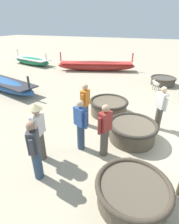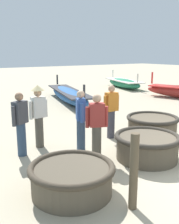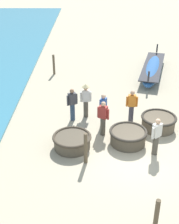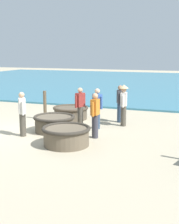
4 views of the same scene
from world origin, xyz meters
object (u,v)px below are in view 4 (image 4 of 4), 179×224
Objects in this scene: fisherman_hauling at (124,103)px; fisherman_standing_left at (97,107)px; coracle_center at (66,135)px; fisherman_with_hat at (22,113)px; coracle_nearest at (54,123)px; coracle_upturned at (71,112)px; fisherman_standing_right at (80,106)px; mooring_post_inland at (45,105)px; fisherman_crouching at (120,103)px; fisherman_by_coracle at (95,114)px.

fisherman_standing_left is at bearing -47.53° from fisherman_hauling.
fisherman_with_hat is at bearing -104.37° from coracle_center.
coracle_upturned is at bearing -171.72° from coracle_nearest.
fisherman_standing_right is 2.42m from fisherman_with_hat.
fisherman_standing_left is 1.00× the size of fisherman_with_hat.
fisherman_standing_left is 2.77m from mooring_post_inland.
fisherman_standing_right is 2.08m from mooring_post_inland.
fisherman_crouching and fisherman_standing_right have the same top height.
fisherman_with_hat is 1.23× the size of mooring_post_inland.
fisherman_by_coracle is (2.58, 2.06, 0.54)m from coracle_upturned.
fisherman_hauling is at bearing 27.28° from fisherman_crouching.
mooring_post_inland is (0.57, -0.97, 0.34)m from coracle_upturned.
fisherman_hauling is at bearing 132.66° from fisherman_with_hat.
fisherman_standing_right reaches higher than coracle_center.
fisherman_crouching is (-2.67, 0.17, 0.00)m from fisherman_by_coracle.
fisherman_standing_left and fisherman_by_coracle have the same top height.
mooring_post_inland is (-3.16, -2.46, 0.31)m from coracle_center.
coracle_center is at bearing -26.29° from fisherman_by_coracle.
fisherman_standing_right is at bearing -42.62° from fisherman_crouching.
fisherman_by_coracle is 1.00× the size of fisherman_standing_right.
fisherman_crouching is at bearing 141.33° from coracle_nearest.
fisherman_standing_right is at bearing 70.36° from mooring_post_inland.
fisherman_by_coracle reaches higher than coracle_upturned.
fisherman_by_coracle is 1.00× the size of fisherman_with_hat.
fisherman_hauling reaches higher than fisherman_by_coracle.
coracle_nearest is 2.17m from mooring_post_inland.
fisherman_standing_left is 0.72m from fisherman_standing_right.
coracle_center is at bearing 37.95° from mooring_post_inland.
fisherman_by_coracle is at bearing 39.47° from fisherman_standing_right.
coracle_nearest is at bearing -38.67° from fisherman_crouching.
fisherman_standing_right is (-0.02, -0.72, 0.00)m from fisherman_standing_left.
fisherman_standing_left is at bearing 52.77° from coracle_upturned.
coracle_upturned is 1.00× the size of fisherman_standing_right.
fisherman_crouching is at bearing 92.53° from coracle_upturned.
coracle_nearest is at bearing -54.16° from fisherman_standing_left.
coracle_upturned is 2.67m from fisherman_hauling.
fisherman_crouching is at bearing 158.93° from fisherman_standing_left.
mooring_post_inland is at bearing -142.55° from coracle_nearest.
coracle_center is at bearing -10.86° from fisherman_crouching.
fisherman_with_hat is at bearing -37.77° from coracle_nearest.
fisherman_hauling is 1.31× the size of mooring_post_inland.
coracle_center is 0.99× the size of fisherman_standing_left.
fisherman_with_hat is at bearing -7.39° from coracle_upturned.
mooring_post_inland is at bearing -78.28° from fisherman_crouching.
fisherman_standing_left and fisherman_with_hat have the same top height.
fisherman_with_hat is (0.97, -0.75, 0.51)m from coracle_nearest.
coracle_center is 1.38m from fisherman_by_coracle.
mooring_post_inland is (-1.70, -1.30, 0.31)m from coracle_nearest.
fisherman_hauling reaches higher than coracle_nearest.
fisherman_hauling is (-3.21, 1.05, 0.63)m from coracle_center.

